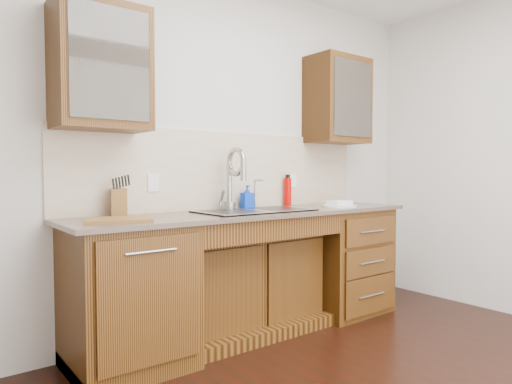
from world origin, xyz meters
TOP-DOWN VIEW (x-y plane):
  - wall_back at (0.00, 1.80)m, footprint 4.00×0.10m
  - base_cabinet_left at (-0.95, 1.44)m, footprint 0.70×0.62m
  - base_cabinet_center at (0.00, 1.53)m, footprint 1.20×0.44m
  - base_cabinet_right at (0.95, 1.44)m, footprint 0.70×0.62m
  - countertop at (0.00, 1.43)m, footprint 2.70×0.65m
  - backsplash at (0.00, 1.74)m, footprint 2.70×0.02m
  - sink at (0.00, 1.41)m, footprint 0.84×0.46m
  - faucet at (-0.07, 1.64)m, footprint 0.04×0.04m
  - filter_tap at (0.18, 1.65)m, footprint 0.02×0.02m
  - upper_cabinet_left at (-1.05, 1.58)m, footprint 0.55×0.34m
  - upper_cabinet_right at (1.05, 1.58)m, footprint 0.55×0.34m
  - outlet_left at (-0.65, 1.73)m, footprint 0.08×0.01m
  - outlet_right at (0.65, 1.73)m, footprint 0.08×0.01m
  - soap_bottle at (0.10, 1.65)m, footprint 0.09×0.09m
  - water_bottle at (0.56, 1.68)m, footprint 0.08×0.08m
  - plate at (0.79, 1.32)m, footprint 0.37×0.37m
  - dish_towel at (0.87, 1.38)m, footprint 0.19×0.14m
  - knife_block at (-0.92, 1.66)m, footprint 0.14×0.18m
  - cutting_board at (-1.03, 1.38)m, footprint 0.44×0.36m
  - cup_left_a at (-1.20, 1.58)m, footprint 0.16×0.16m
  - cup_left_b at (-0.99, 1.58)m, footprint 0.13×0.13m
  - cup_right_a at (0.99, 1.58)m, footprint 0.13×0.13m
  - cup_right_b at (1.16, 1.58)m, footprint 0.13×0.13m

SIDE VIEW (x-z plane):
  - base_cabinet_center at x=0.00m, z-range 0.00..0.70m
  - base_cabinet_left at x=-0.95m, z-range 0.00..0.88m
  - base_cabinet_right at x=0.95m, z-range 0.00..0.88m
  - sink at x=0.00m, z-range 0.73..0.92m
  - countertop at x=0.00m, z-range 0.88..0.91m
  - plate at x=0.79m, z-range 0.91..0.93m
  - cutting_board at x=-1.03m, z-range 0.91..0.93m
  - dish_towel at x=0.87m, z-range 0.93..0.95m
  - knife_block at x=-0.92m, z-range 0.91..1.09m
  - soap_bottle at x=0.10m, z-range 0.91..1.09m
  - water_bottle at x=0.56m, z-range 0.91..1.14m
  - filter_tap at x=0.18m, z-range 0.91..1.15m
  - faucet at x=-0.07m, z-range 0.91..1.31m
  - outlet_left at x=-0.65m, z-range 1.06..1.18m
  - outlet_right at x=0.65m, z-range 1.06..1.18m
  - backsplash at x=0.00m, z-range 0.91..1.50m
  - wall_back at x=0.00m, z-range 0.00..2.70m
  - cup_right_a at x=0.99m, z-range 1.72..1.82m
  - cup_right_b at x=1.16m, z-range 1.72..1.82m
  - cup_left_b at x=-0.99m, z-range 1.72..1.83m
  - cup_left_a at x=-1.20m, z-range 1.72..1.83m
  - upper_cabinet_left at x=-1.05m, z-range 1.45..2.20m
  - upper_cabinet_right at x=1.05m, z-range 1.45..2.20m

